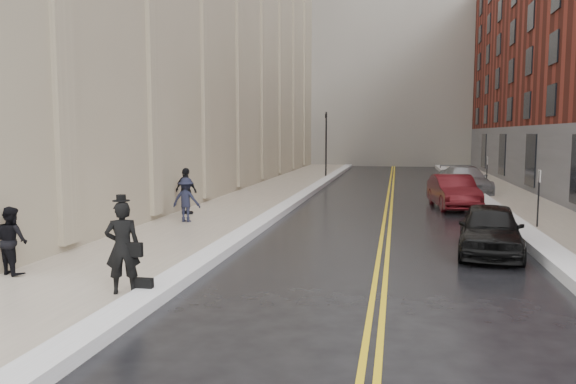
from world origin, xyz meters
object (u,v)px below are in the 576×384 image
at_px(car_silver_near, 465,180).
at_px(pedestrian_b, 186,200).
at_px(pedestrian_c, 186,191).
at_px(car_silver_far, 461,178).
at_px(car_black, 490,229).
at_px(pedestrian_main, 123,247).
at_px(car_maroon, 453,192).
at_px(pedestrian_a, 12,240).

height_order(car_silver_near, pedestrian_b, pedestrian_b).
bearing_deg(pedestrian_c, car_silver_near, -112.47).
distance_m(car_silver_far, pedestrian_b, 20.15).
relative_size(car_silver_near, pedestrian_b, 3.27).
xyz_separation_m(car_black, car_silver_near, (1.24, 17.22, 0.07)).
bearing_deg(car_silver_far, pedestrian_b, -124.61).
height_order(car_silver_near, pedestrian_main, pedestrian_main).
bearing_deg(car_maroon, car_black, -96.60).
distance_m(car_black, car_maroon, 10.37).
bearing_deg(pedestrian_b, car_black, 165.53).
bearing_deg(car_silver_near, car_silver_far, 83.27).
relative_size(pedestrian_main, pedestrian_c, 1.01).
bearing_deg(car_black, car_silver_near, 93.08).
xyz_separation_m(car_maroon, pedestrian_a, (-11.69, -15.62, 0.18)).
distance_m(car_maroon, pedestrian_main, 18.58).
relative_size(pedestrian_a, pedestrian_b, 0.97).
bearing_deg(car_black, car_maroon, 97.59).
relative_size(car_black, pedestrian_main, 2.21).
relative_size(car_black, car_silver_near, 0.78).
bearing_deg(pedestrian_a, car_black, -132.25).
relative_size(car_silver_near, pedestrian_main, 2.82).
relative_size(pedestrian_a, pedestrian_c, 0.84).
xyz_separation_m(car_silver_near, pedestrian_c, (-12.61, -12.09, 0.32)).
relative_size(car_black, pedestrian_c, 2.23).
height_order(pedestrian_a, pedestrian_b, pedestrian_b).
bearing_deg(pedestrian_b, pedestrian_main, 105.74).
bearing_deg(car_maroon, car_silver_near, 72.19).
height_order(pedestrian_a, pedestrian_c, pedestrian_c).
distance_m(car_maroon, pedestrian_c, 12.46).
height_order(car_maroon, pedestrian_a, pedestrian_a).
height_order(car_black, car_silver_near, car_silver_near).
relative_size(car_silver_far, pedestrian_main, 2.73).
relative_size(car_maroon, car_silver_near, 0.87).
height_order(car_black, pedestrian_b, pedestrian_b).
bearing_deg(pedestrian_a, pedestrian_c, -68.48).
distance_m(car_black, car_silver_far, 19.52).
height_order(car_maroon, car_silver_far, car_maroon).
distance_m(car_silver_near, pedestrian_main, 25.36).
bearing_deg(car_silver_far, pedestrian_c, -129.83).
height_order(car_silver_far, pedestrian_a, pedestrian_a).
bearing_deg(pedestrian_c, pedestrian_main, 128.54).
height_order(pedestrian_main, pedestrian_c, pedestrian_main).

